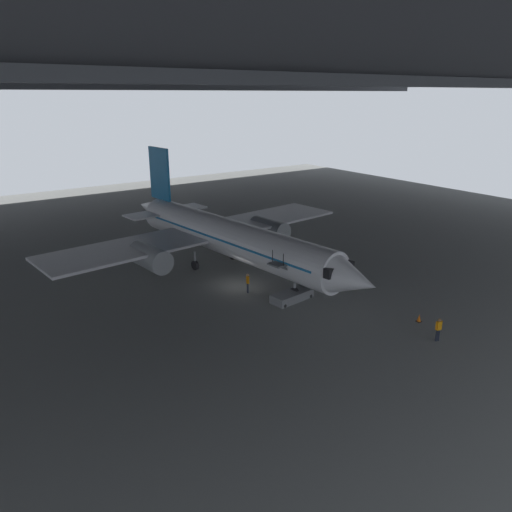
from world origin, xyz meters
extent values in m
plane|color=slate|center=(0.00, 0.00, 0.00)|extent=(110.00, 110.00, 0.00)
cube|color=#38383D|center=(0.00, 13.75, 17.68)|extent=(121.00, 99.00, 1.20)
cube|color=#4C4F54|center=(0.00, -11.00, 16.68)|extent=(115.50, 0.50, 0.70)
cube|color=#4C4F54|center=(0.00, 30.25, 16.68)|extent=(115.50, 0.50, 0.70)
cylinder|color=white|center=(0.86, 3.68, 3.29)|extent=(6.01, 25.46, 3.39)
cone|color=white|center=(2.34, -10.39, 3.29)|extent=(3.73, 4.39, 3.32)
cube|color=black|center=(2.11, -8.26, 3.72)|extent=(3.11, 2.66, 0.74)
cone|color=white|center=(-0.62, 17.74, 3.63)|extent=(3.43, 5.69, 2.88)
cube|color=#1972B2|center=(-0.40, 15.62, 7.76)|extent=(0.62, 3.70, 5.54)
cube|color=white|center=(2.06, 14.95, 3.80)|extent=(4.58, 3.21, 0.16)
cube|color=white|center=(-2.66, 14.45, 3.80)|extent=(4.58, 3.21, 0.16)
cube|color=white|center=(9.15, 8.66, 2.95)|extent=(14.73, 7.60, 0.24)
cylinder|color=#9EA3A8|center=(7.66, 6.65, 2.36)|extent=(2.55, 4.60, 2.10)
cube|color=white|center=(-8.30, 6.82, 2.95)|extent=(14.73, 7.60, 0.24)
cylinder|color=#9EA3A8|center=(-6.41, 5.17, 2.36)|extent=(2.55, 4.60, 2.10)
cube|color=#1972B2|center=(0.86, 3.68, 3.55)|extent=(5.88, 23.63, 0.16)
cylinder|color=#9EA3A8|center=(1.74, -4.74, 1.25)|extent=(0.20, 0.20, 1.15)
cylinder|color=black|center=(1.74, -4.74, 0.45)|extent=(0.39, 0.93, 0.90)
cylinder|color=#9EA3A8|center=(2.88, 6.36, 1.25)|extent=(0.20, 0.20, 1.15)
cylinder|color=black|center=(2.88, 6.36, 0.45)|extent=(0.39, 0.93, 0.90)
cylinder|color=#9EA3A8|center=(-1.68, 5.89, 1.25)|extent=(0.20, 0.20, 1.15)
cylinder|color=black|center=(-1.68, 5.89, 0.45)|extent=(0.39, 0.93, 0.90)
cube|color=slate|center=(1.31, -4.94, 0.35)|extent=(3.76, 1.87, 0.70)
cube|color=slate|center=(1.31, -4.94, 2.08)|extent=(3.48, 1.64, 2.85)
cube|color=slate|center=(-0.32, -5.12, 3.46)|extent=(1.23, 1.41, 0.12)
cylinder|color=black|center=(-0.26, -5.71, 3.96)|extent=(0.06, 0.06, 1.00)
cylinder|color=black|center=(-0.39, -4.52, 3.96)|extent=(0.06, 0.06, 1.00)
cylinder|color=black|center=(-0.09, -5.79, 0.15)|extent=(0.31, 0.15, 0.30)
cylinder|color=black|center=(-0.23, -4.40, 0.15)|extent=(0.31, 0.15, 0.30)
cylinder|color=black|center=(2.86, -5.48, 0.15)|extent=(0.31, 0.15, 0.30)
cylinder|color=black|center=(2.71, -4.09, 0.15)|extent=(0.31, 0.15, 0.30)
cylinder|color=#232838|center=(4.93, -15.92, 0.42)|extent=(0.14, 0.14, 0.84)
cylinder|color=#232838|center=(5.10, -15.96, 0.42)|extent=(0.14, 0.14, 0.84)
cube|color=orange|center=(5.01, -15.94, 1.14)|extent=(0.40, 0.30, 0.60)
cylinder|color=orange|center=(4.79, -15.88, 1.17)|extent=(0.09, 0.09, 0.57)
cylinder|color=orange|center=(5.24, -15.99, 1.17)|extent=(0.09, 0.09, 0.57)
sphere|color=#8C6647|center=(5.01, -15.94, 1.57)|extent=(0.23, 0.23, 0.23)
cylinder|color=#232838|center=(-0.77, -1.67, 0.42)|extent=(0.14, 0.14, 0.85)
cylinder|color=#232838|center=(-0.69, -1.51, 0.42)|extent=(0.14, 0.14, 0.85)
cube|color=orange|center=(-0.73, -1.59, 1.15)|extent=(0.36, 0.42, 0.60)
cylinder|color=orange|center=(-0.84, -1.80, 1.18)|extent=(0.09, 0.09, 0.57)
cylinder|color=orange|center=(-0.63, -1.39, 1.18)|extent=(0.09, 0.09, 0.57)
sphere|color=tan|center=(-0.73, -1.59, 1.58)|extent=(0.23, 0.23, 0.23)
cube|color=black|center=(6.45, -13.39, 0.02)|extent=(0.36, 0.36, 0.04)
cone|color=orange|center=(6.45, -13.39, 0.32)|extent=(0.30, 0.30, 0.56)
camera|label=1|loc=(-21.87, -32.70, 15.92)|focal=33.91mm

